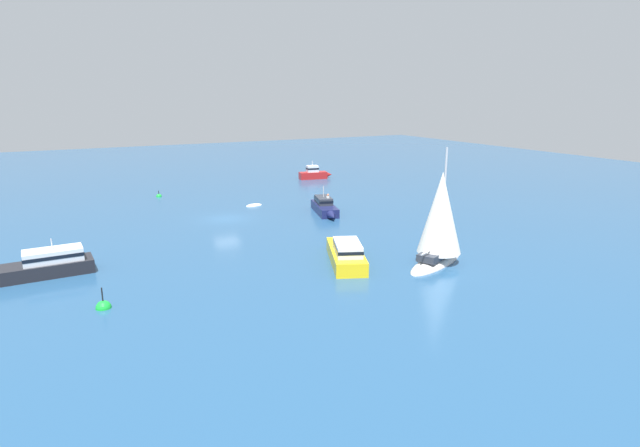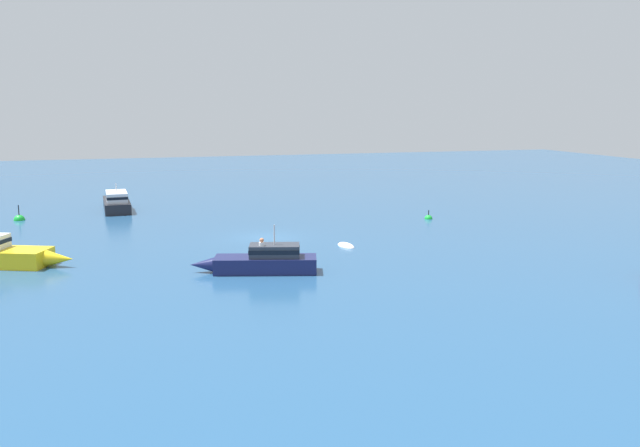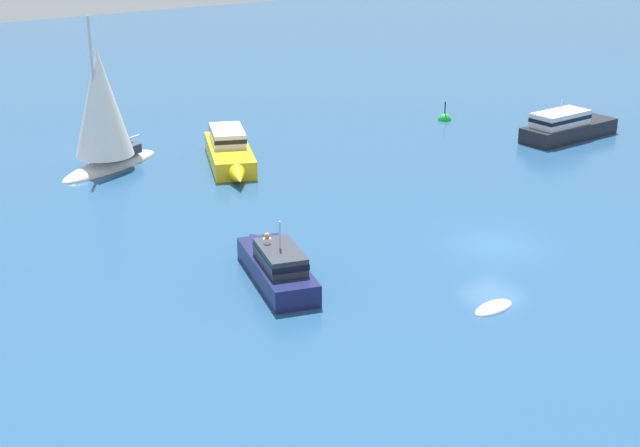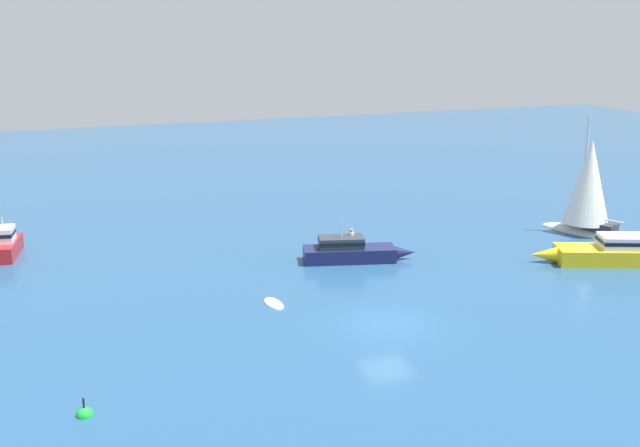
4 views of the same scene
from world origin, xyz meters
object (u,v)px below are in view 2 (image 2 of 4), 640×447
at_px(mooring_buoy, 19,220).
at_px(launch, 117,202).
at_px(launch_1, 263,261).
at_px(channel_buoy, 428,219).
at_px(dinghy, 346,246).

bearing_deg(mooring_buoy, launch, 113.06).
distance_m(launch_1, channel_buoy, 21.92).
bearing_deg(dinghy, launch, 28.77).
height_order(launch_1, mooring_buoy, launch_1).
relative_size(launch, channel_buoy, 7.97).
height_order(launch, launch_1, launch_1).
bearing_deg(channel_buoy, mooring_buoy, -105.77).
relative_size(dinghy, launch_1, 0.27).
distance_m(launch, launch_1, 27.45).
height_order(launch_1, channel_buoy, launch_1).
relative_size(launch_1, mooring_buoy, 4.24).
xyz_separation_m(launch, channel_buoy, (12.55, 25.03, -0.76)).
height_order(launch, channel_buoy, launch).
bearing_deg(dinghy, launch_1, 121.45).
bearing_deg(channel_buoy, launch_1, -51.19).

